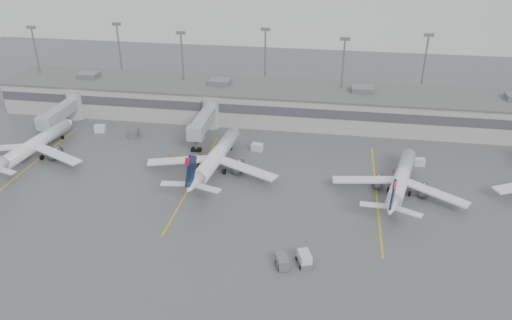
% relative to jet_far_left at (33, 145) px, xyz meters
% --- Properties ---
extents(ground, '(260.00, 260.00, 0.00)m').
position_rel_jet_far_left_xyz_m(ground, '(53.49, -27.33, -2.89)').
color(ground, '#4F4F51').
rests_on(ground, ground).
extents(terminal, '(152.00, 17.00, 9.45)m').
position_rel_jet_far_left_xyz_m(terminal, '(53.49, 30.65, 1.28)').
color(terminal, '#A7A7A2').
rests_on(terminal, ground).
extents(light_masts, '(142.40, 8.00, 20.60)m').
position_rel_jet_far_left_xyz_m(light_masts, '(53.49, 36.42, 9.13)').
color(light_masts, gray).
rests_on(light_masts, ground).
extents(jet_bridge_left, '(4.00, 17.20, 7.00)m').
position_rel_jet_far_left_xyz_m(jet_bridge_left, '(-2.01, 18.39, 0.98)').
color(jet_bridge_left, '#95989A').
rests_on(jet_bridge_left, ground).
extents(jet_bridge_right, '(4.00, 17.20, 7.00)m').
position_rel_jet_far_left_xyz_m(jet_bridge_right, '(32.99, 18.39, 0.98)').
color(jet_bridge_right, '#95989A').
rests_on(jet_bridge_right, ground).
extents(stand_markings, '(105.25, 40.00, 0.01)m').
position_rel_jet_far_left_xyz_m(stand_markings, '(53.49, -3.33, -2.89)').
color(stand_markings, yellow).
rests_on(stand_markings, ground).
extents(jet_far_left, '(25.57, 28.78, 9.31)m').
position_rel_jet_far_left_xyz_m(jet_far_left, '(0.00, 0.00, 0.00)').
color(jet_far_left, white).
rests_on(jet_far_left, ground).
extents(jet_mid_left, '(26.91, 30.29, 9.81)m').
position_rel_jet_far_left_xyz_m(jet_mid_left, '(39.34, 0.15, 0.15)').
color(jet_mid_left, white).
rests_on(jet_mid_left, ground).
extents(jet_mid_right, '(24.11, 27.34, 8.99)m').
position_rel_jet_far_left_xyz_m(jet_mid_right, '(75.18, -2.58, -0.10)').
color(jet_mid_right, white).
rests_on(jet_mid_right, ground).
extents(baggage_tug, '(2.88, 3.55, 1.98)m').
position_rel_jet_far_left_xyz_m(baggage_tug, '(59.31, -26.43, -2.12)').
color(baggage_tug, silver).
rests_on(baggage_tug, ground).
extents(baggage_cart, '(2.45, 3.13, 1.77)m').
position_rel_jet_far_left_xyz_m(baggage_cart, '(56.11, -27.63, -1.97)').
color(baggage_cart, slate).
rests_on(baggage_cart, ground).
extents(gse_uld_a, '(2.64, 1.95, 1.73)m').
position_rel_jet_far_left_xyz_m(gse_uld_a, '(7.64, 15.21, -2.03)').
color(gse_uld_a, silver).
rests_on(gse_uld_a, ground).
extents(gse_uld_b, '(2.64, 2.09, 1.64)m').
position_rel_jet_far_left_xyz_m(gse_uld_b, '(46.09, 11.13, -2.07)').
color(gse_uld_b, silver).
rests_on(gse_uld_b, ground).
extents(gse_uld_c, '(2.24, 1.58, 1.51)m').
position_rel_jet_far_left_xyz_m(gse_uld_c, '(80.27, 9.60, -2.14)').
color(gse_uld_c, silver).
rests_on(gse_uld_c, ground).
extents(gse_loader, '(2.36, 3.30, 1.90)m').
position_rel_jet_far_left_xyz_m(gse_loader, '(16.67, 13.94, -1.94)').
color(gse_loader, slate).
rests_on(gse_loader, ground).
extents(cone_a, '(0.49, 0.49, 0.78)m').
position_rel_jet_far_left_xyz_m(cone_a, '(3.62, 3.13, -2.50)').
color(cone_a, '#FF4205').
rests_on(cone_a, ground).
extents(cone_b, '(0.48, 0.48, 0.76)m').
position_rel_jet_far_left_xyz_m(cone_b, '(28.04, 5.45, -2.51)').
color(cone_b, '#FF4205').
rests_on(cone_b, ground).
extents(cone_c, '(0.43, 0.43, 0.68)m').
position_rel_jet_far_left_xyz_m(cone_c, '(74.81, 5.77, -2.55)').
color(cone_c, '#FF4205').
rests_on(cone_c, ground).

